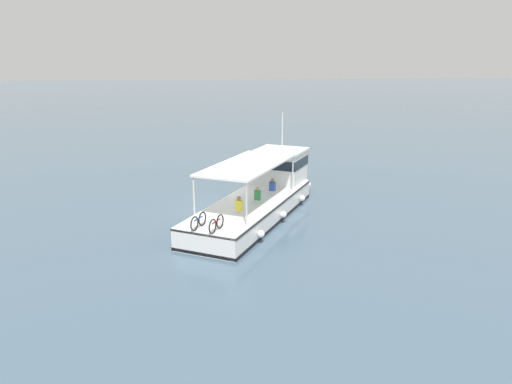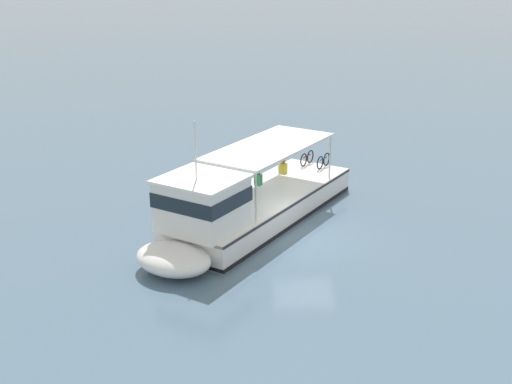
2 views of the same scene
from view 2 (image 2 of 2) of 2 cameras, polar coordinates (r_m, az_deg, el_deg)
The scene contains 2 objects.
ground_plane at distance 26.28m, azimuth 4.27°, elevation -4.13°, with size 400.00×400.00×0.00m, color slate.
ferry_main at distance 26.60m, azimuth -1.17°, elevation -1.40°, with size 12.39×9.41×5.32m.
Camera 2 is at (23.97, -2.13, 10.56)m, focal length 45.24 mm.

